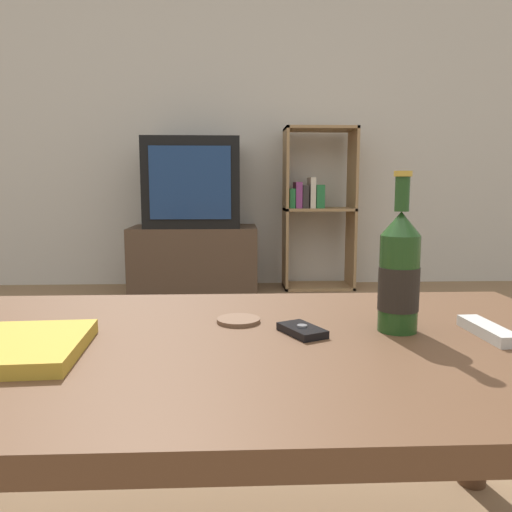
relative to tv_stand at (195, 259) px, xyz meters
name	(u,v)px	position (x,y,z in m)	size (l,w,h in m)	color
back_wall	(232,113)	(0.27, 0.31, 1.06)	(8.00, 0.05, 2.60)	beige
coffee_table	(226,374)	(0.27, -2.71, 0.19)	(1.36, 0.75, 0.49)	brown
tv_stand	(195,259)	(0.00, 0.00, 0.00)	(0.89, 0.48, 0.47)	#4C3828
television	(193,183)	(0.00, 0.00, 0.54)	(0.65, 0.48, 0.61)	black
bookshelf	(315,206)	(0.88, 0.10, 0.38)	(0.51, 0.30, 1.17)	#99754C
beer_bottle	(399,274)	(0.59, -2.67, 0.36)	(0.07, 0.07, 0.29)	#1E4219
cell_phone	(302,330)	(0.41, -2.69, 0.26)	(0.09, 0.11, 0.02)	black
remote_control	(488,330)	(0.74, -2.71, 0.26)	(0.05, 0.15, 0.02)	beige
coaster	(238,320)	(0.30, -2.60, 0.26)	(0.09, 0.09, 0.01)	brown
table_book	(27,347)	(-0.04, -2.78, 0.26)	(0.19, 0.24, 0.02)	#B7932D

